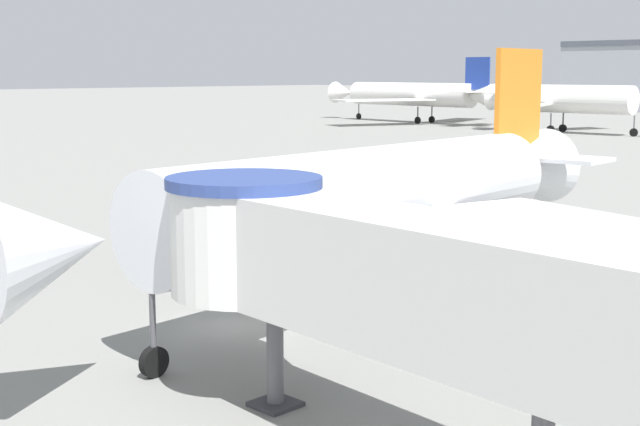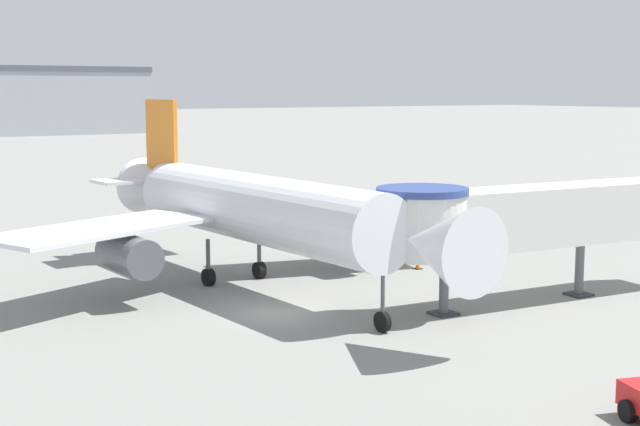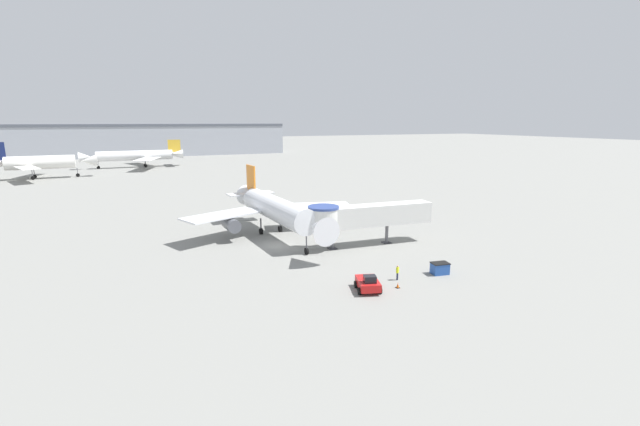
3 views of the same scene
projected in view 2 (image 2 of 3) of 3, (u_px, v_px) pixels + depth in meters
name	position (u px, v px, depth m)	size (l,w,h in m)	color
ground_plane	(277.00, 313.00, 40.84)	(800.00, 800.00, 0.00)	gray
main_airplane	(252.00, 210.00, 45.44)	(26.96, 29.01, 9.58)	silver
jet_bridge	(520.00, 217.00, 41.95)	(17.84, 4.52, 5.89)	silver
traffic_cone_starboard_wing	(418.00, 263.00, 50.80)	(0.43, 0.43, 0.71)	black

